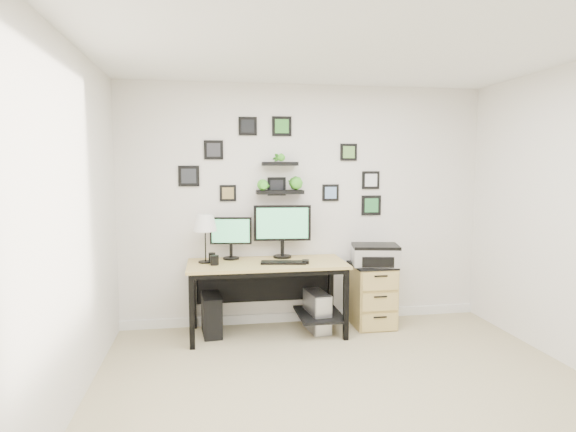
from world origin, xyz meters
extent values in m
plane|color=tan|center=(0.00, 0.00, 0.00)|extent=(4.00, 4.00, 0.00)
plane|color=white|center=(0.00, 0.00, 2.60)|extent=(4.00, 4.00, 0.00)
plane|color=silver|center=(0.00, 2.00, 1.30)|extent=(4.00, 0.00, 4.00)
plane|color=silver|center=(-2.00, 0.00, 1.30)|extent=(0.00, 4.00, 4.00)
cube|color=white|center=(0.00, 1.99, 0.05)|extent=(4.00, 0.03, 0.10)
cube|color=tan|center=(-0.47, 1.63, 0.73)|extent=(1.60, 0.70, 0.03)
cube|color=black|center=(-0.47, 1.63, 0.69)|extent=(1.54, 0.64, 0.05)
cube|color=black|center=(-0.47, 1.96, 0.46)|extent=(1.44, 0.02, 0.41)
cube|color=black|center=(0.08, 1.63, 0.18)|extent=(0.45, 0.63, 0.03)
cube|color=black|center=(-1.22, 1.33, 0.36)|extent=(0.05, 0.05, 0.72)
cube|color=black|center=(-1.22, 1.93, 0.36)|extent=(0.05, 0.05, 0.72)
cube|color=black|center=(0.28, 1.33, 0.36)|extent=(0.05, 0.05, 0.72)
cube|color=black|center=(0.28, 1.93, 0.36)|extent=(0.05, 0.05, 0.72)
cylinder|color=black|center=(-0.83, 1.86, 0.76)|extent=(0.19, 0.19, 0.02)
cylinder|color=black|center=(-0.83, 1.86, 0.84)|extent=(0.04, 0.04, 0.15)
cube|color=black|center=(-0.83, 1.85, 1.05)|extent=(0.43, 0.09, 0.28)
cube|color=#4CB272|center=(-0.83, 1.84, 1.05)|extent=(0.39, 0.06, 0.24)
cylinder|color=black|center=(-0.28, 1.86, 0.76)|extent=(0.21, 0.21, 0.02)
cylinder|color=black|center=(-0.28, 1.86, 0.85)|extent=(0.04, 0.04, 0.17)
cube|color=black|center=(-0.28, 1.85, 1.12)|extent=(0.61, 0.09, 0.38)
cube|color=#4CB272|center=(-0.28, 1.83, 1.12)|extent=(0.54, 0.06, 0.33)
cube|color=black|center=(-0.32, 1.54, 0.76)|extent=(0.47, 0.21, 0.02)
cube|color=black|center=(-0.10, 1.52, 0.77)|extent=(0.09, 0.12, 0.03)
cylinder|color=black|center=(-1.09, 1.72, 0.76)|extent=(0.15, 0.15, 0.01)
cylinder|color=black|center=(-1.09, 1.72, 0.98)|extent=(0.01, 0.01, 0.44)
cone|color=white|center=(-1.09, 1.72, 1.16)|extent=(0.24, 0.24, 0.17)
cylinder|color=black|center=(-1.00, 1.58, 0.80)|extent=(0.09, 0.09, 0.10)
cylinder|color=black|center=(-1.03, 1.77, 0.80)|extent=(0.07, 0.07, 0.09)
cube|color=black|center=(-1.04, 1.71, 0.21)|extent=(0.22, 0.43, 0.41)
cube|color=gray|center=(0.06, 1.65, 0.21)|extent=(0.23, 0.43, 0.41)
cube|color=silver|center=(0.08, 1.45, 0.21)|extent=(0.16, 0.03, 0.38)
cube|color=tan|center=(0.68, 1.73, 0.33)|extent=(0.42, 0.50, 0.65)
cube|color=black|center=(0.68, 1.73, 0.66)|extent=(0.43, 0.51, 0.02)
cube|color=tan|center=(0.68, 1.47, 0.11)|extent=(0.39, 0.02, 0.18)
cylinder|color=black|center=(0.68, 1.46, 0.17)|extent=(0.14, 0.02, 0.02)
cube|color=tan|center=(0.68, 1.47, 0.33)|extent=(0.39, 0.02, 0.18)
cylinder|color=black|center=(0.68, 1.46, 0.39)|extent=(0.14, 0.02, 0.02)
cube|color=tan|center=(0.68, 1.47, 0.54)|extent=(0.39, 0.02, 0.18)
cylinder|color=black|center=(0.68, 1.46, 0.60)|extent=(0.14, 0.02, 0.02)
cube|color=silver|center=(0.70, 1.70, 0.77)|extent=(0.54, 0.46, 0.19)
cube|color=black|center=(0.70, 1.70, 0.87)|extent=(0.54, 0.46, 0.03)
cube|color=black|center=(0.66, 1.50, 0.74)|extent=(0.33, 0.08, 0.11)
cube|color=black|center=(-0.30, 1.91, 1.45)|extent=(0.50, 0.18, 0.04)
cube|color=black|center=(-0.30, 1.90, 1.75)|extent=(0.38, 0.15, 0.04)
imported|color=green|center=(-0.47, 1.91, 1.60)|extent=(0.15, 0.12, 0.27)
imported|color=green|center=(-0.13, 1.91, 1.60)|extent=(0.15, 0.15, 0.27)
imported|color=green|center=(-0.30, 1.90, 1.90)|extent=(0.13, 0.09, 0.25)
cube|color=black|center=(-0.85, 1.99, 1.44)|extent=(0.17, 0.02, 0.17)
cube|color=olive|center=(-0.85, 1.98, 1.44)|extent=(0.12, 0.00, 0.12)
cube|color=black|center=(-0.99, 1.99, 1.89)|extent=(0.20, 0.02, 0.20)
cube|color=#2B2B2F|center=(-0.99, 1.98, 1.89)|extent=(0.14, 0.00, 0.14)
cube|color=black|center=(-0.27, 1.99, 2.15)|extent=(0.21, 0.02, 0.21)
cube|color=#36882D|center=(-0.27, 1.98, 2.15)|extent=(0.15, 0.00, 0.15)
cube|color=black|center=(0.74, 1.99, 1.57)|extent=(0.20, 0.02, 0.20)
cube|color=silver|center=(0.74, 1.98, 1.57)|extent=(0.14, 0.00, 0.14)
cube|color=black|center=(-0.63, 1.99, 2.15)|extent=(0.19, 0.02, 0.19)
cube|color=black|center=(-0.63, 1.98, 2.15)|extent=(0.14, 0.00, 0.14)
cube|color=black|center=(-0.32, 1.99, 1.51)|extent=(0.20, 0.02, 0.20)
cube|color=black|center=(-0.32, 1.98, 1.51)|extent=(0.14, 0.00, 0.14)
cube|color=black|center=(0.28, 1.99, 1.43)|extent=(0.18, 0.02, 0.18)
cube|color=#6C8FBE|center=(0.28, 1.98, 1.43)|extent=(0.13, 0.00, 0.13)
cube|color=black|center=(0.75, 1.99, 1.29)|extent=(0.22, 0.02, 0.22)
cube|color=#2F8241|center=(0.75, 1.98, 1.29)|extent=(0.16, 0.00, 0.16)
cube|color=black|center=(0.48, 1.99, 1.88)|extent=(0.19, 0.02, 0.19)
cube|color=#5E9443|center=(0.48, 1.98, 1.88)|extent=(0.13, 0.00, 0.13)
cube|color=black|center=(-1.25, 1.99, 1.62)|extent=(0.22, 0.02, 0.22)
cube|color=#24262B|center=(-1.25, 1.98, 1.62)|extent=(0.15, 0.00, 0.15)
camera|label=1|loc=(-1.05, -3.16, 1.72)|focal=30.00mm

